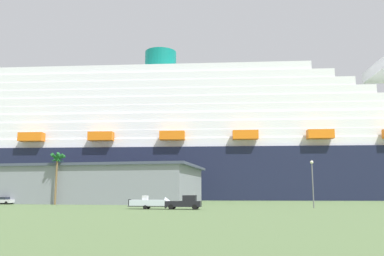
# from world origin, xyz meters

# --- Properties ---
(ground_plane) EXTENTS (600.00, 600.00, 0.00)m
(ground_plane) POSITION_xyz_m (0.00, 30.00, 0.00)
(ground_plane) COLOR #567042
(cruise_ship) EXTENTS (239.43, 49.38, 63.19)m
(cruise_ship) POSITION_xyz_m (8.70, 68.58, 18.38)
(cruise_ship) COLOR #191E38
(cruise_ship) RESTS_ON ground_plane
(terminal_building) EXTENTS (55.21, 29.96, 9.04)m
(terminal_building) POSITION_xyz_m (-24.97, 22.36, 4.54)
(terminal_building) COLOR gray
(terminal_building) RESTS_ON ground_plane
(pickup_truck) EXTENTS (5.62, 2.33, 2.20)m
(pickup_truck) POSITION_xyz_m (4.37, -9.69, 1.04)
(pickup_truck) COLOR black
(pickup_truck) RESTS_ON ground_plane
(small_boat_on_trailer) EXTENTS (8.23, 2.21, 2.15)m
(small_boat_on_trailer) POSITION_xyz_m (-0.84, -9.64, 0.96)
(small_boat_on_trailer) COLOR #595960
(small_boat_on_trailer) RESTS_ON ground_plane
(palm_tree) EXTENTS (3.21, 3.33, 11.20)m
(palm_tree) POSITION_xyz_m (-26.87, 8.34, 9.28)
(palm_tree) COLOR brown
(palm_tree) RESTS_ON ground_plane
(street_lamp) EXTENTS (0.56, 0.56, 8.05)m
(street_lamp) POSITION_xyz_m (25.22, -2.16, 5.24)
(street_lamp) COLOR slate
(street_lamp) RESTS_ON ground_plane
(parked_car_silver_sedan) EXTENTS (4.50, 2.39, 1.58)m
(parked_car_silver_sedan) POSITION_xyz_m (-39.55, 9.24, 0.83)
(parked_car_silver_sedan) COLOR silver
(parked_car_silver_sedan) RESTS_ON ground_plane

